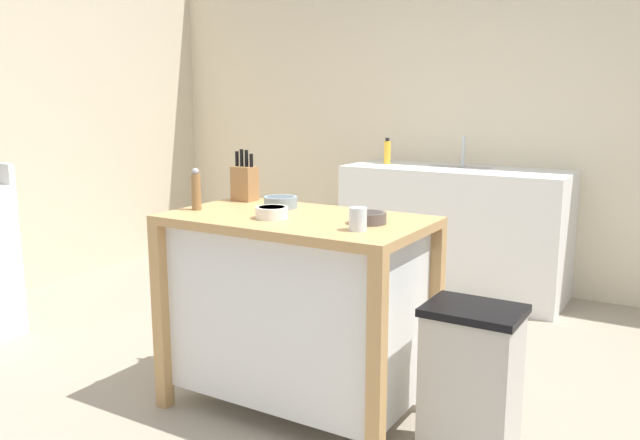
{
  "coord_description": "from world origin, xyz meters",
  "views": [
    {
      "loc": [
        1.39,
        -2.25,
        1.41
      ],
      "look_at": [
        -0.12,
        0.27,
        0.85
      ],
      "focal_mm": 36.68,
      "sensor_mm": 36.0,
      "label": 1
    }
  ],
  "objects_px": {
    "knife_block": "(245,182)",
    "trash_bin": "(471,385)",
    "pepper_grinder": "(196,190)",
    "bottle_dish_soap": "(387,152)",
    "kitchen_island": "(297,303)",
    "drinking_cup": "(358,219)",
    "bowl_stoneware_deep": "(281,202)",
    "sink_faucet": "(463,151)",
    "bowl_ceramic_small": "(272,212)",
    "bowl_ceramic_wide": "(369,217)"
  },
  "relations": [
    {
      "from": "bowl_ceramic_small",
      "to": "kitchen_island",
      "type": "bearing_deg",
      "value": 57.24
    },
    {
      "from": "bowl_ceramic_small",
      "to": "drinking_cup",
      "type": "distance_m",
      "value": 0.43
    },
    {
      "from": "bowl_ceramic_small",
      "to": "pepper_grinder",
      "type": "xyz_separation_m",
      "value": [
        -0.41,
        -0.01,
        0.06
      ]
    },
    {
      "from": "kitchen_island",
      "to": "bowl_ceramic_wide",
      "type": "relative_size",
      "value": 7.8
    },
    {
      "from": "drinking_cup",
      "to": "pepper_grinder",
      "type": "distance_m",
      "value": 0.85
    },
    {
      "from": "knife_block",
      "to": "kitchen_island",
      "type": "bearing_deg",
      "value": -26.42
    },
    {
      "from": "bottle_dish_soap",
      "to": "sink_faucet",
      "type": "bearing_deg",
      "value": 13.59
    },
    {
      "from": "bowl_ceramic_small",
      "to": "sink_faucet",
      "type": "height_order",
      "value": "sink_faucet"
    },
    {
      "from": "knife_block",
      "to": "bowl_ceramic_wide",
      "type": "relative_size",
      "value": 1.74
    },
    {
      "from": "pepper_grinder",
      "to": "sink_faucet",
      "type": "height_order",
      "value": "sink_faucet"
    },
    {
      "from": "bowl_stoneware_deep",
      "to": "sink_faucet",
      "type": "distance_m",
      "value": 2.1
    },
    {
      "from": "knife_block",
      "to": "trash_bin",
      "type": "height_order",
      "value": "knife_block"
    },
    {
      "from": "sink_faucet",
      "to": "bottle_dish_soap",
      "type": "bearing_deg",
      "value": -166.41
    },
    {
      "from": "pepper_grinder",
      "to": "drinking_cup",
      "type": "bearing_deg",
      "value": -1.93
    },
    {
      "from": "bowl_ceramic_small",
      "to": "pepper_grinder",
      "type": "distance_m",
      "value": 0.42
    },
    {
      "from": "knife_block",
      "to": "sink_faucet",
      "type": "distance_m",
      "value": 2.05
    },
    {
      "from": "knife_block",
      "to": "sink_faucet",
      "type": "height_order",
      "value": "knife_block"
    },
    {
      "from": "drinking_cup",
      "to": "bowl_ceramic_small",
      "type": "bearing_deg",
      "value": 175.38
    },
    {
      "from": "drinking_cup",
      "to": "trash_bin",
      "type": "xyz_separation_m",
      "value": [
        0.44,
        0.11,
        -0.62
      ]
    },
    {
      "from": "pepper_grinder",
      "to": "trash_bin",
      "type": "xyz_separation_m",
      "value": [
        1.28,
        0.08,
        -0.67
      ]
    },
    {
      "from": "drinking_cup",
      "to": "kitchen_island",
      "type": "bearing_deg",
      "value": 160.55
    },
    {
      "from": "bowl_stoneware_deep",
      "to": "kitchen_island",
      "type": "bearing_deg",
      "value": -37.96
    },
    {
      "from": "knife_block",
      "to": "bowl_stoneware_deep",
      "type": "distance_m",
      "value": 0.29
    },
    {
      "from": "bowl_ceramic_wide",
      "to": "knife_block",
      "type": "bearing_deg",
      "value": 165.34
    },
    {
      "from": "bowl_ceramic_small",
      "to": "bottle_dish_soap",
      "type": "height_order",
      "value": "bottle_dish_soap"
    },
    {
      "from": "bowl_ceramic_small",
      "to": "pepper_grinder",
      "type": "bearing_deg",
      "value": -179.12
    },
    {
      "from": "sink_faucet",
      "to": "bowl_ceramic_wide",
      "type": "bearing_deg",
      "value": -80.81
    },
    {
      "from": "bowl_ceramic_small",
      "to": "bowl_ceramic_wide",
      "type": "bearing_deg",
      "value": 15.47
    },
    {
      "from": "bowl_ceramic_small",
      "to": "sink_faucet",
      "type": "relative_size",
      "value": 0.63
    },
    {
      "from": "kitchen_island",
      "to": "drinking_cup",
      "type": "bearing_deg",
      "value": -19.45
    },
    {
      "from": "bowl_stoneware_deep",
      "to": "trash_bin",
      "type": "xyz_separation_m",
      "value": [
        0.98,
        -0.16,
        -0.61
      ]
    },
    {
      "from": "drinking_cup",
      "to": "sink_faucet",
      "type": "relative_size",
      "value": 0.41
    },
    {
      "from": "kitchen_island",
      "to": "drinking_cup",
      "type": "distance_m",
      "value": 0.59
    },
    {
      "from": "kitchen_island",
      "to": "bowl_stoneware_deep",
      "type": "height_order",
      "value": "bowl_stoneware_deep"
    },
    {
      "from": "pepper_grinder",
      "to": "kitchen_island",
      "type": "bearing_deg",
      "value": 12.1
    },
    {
      "from": "bottle_dish_soap",
      "to": "drinking_cup",
      "type": "bearing_deg",
      "value": -67.45
    },
    {
      "from": "knife_block",
      "to": "bottle_dish_soap",
      "type": "relative_size",
      "value": 1.31
    },
    {
      "from": "bottle_dish_soap",
      "to": "bowl_stoneware_deep",
      "type": "bearing_deg",
      "value": -78.99
    },
    {
      "from": "bowl_stoneware_deep",
      "to": "bottle_dish_soap",
      "type": "relative_size",
      "value": 0.8
    },
    {
      "from": "knife_block",
      "to": "bottle_dish_soap",
      "type": "distance_m",
      "value": 1.88
    },
    {
      "from": "knife_block",
      "to": "pepper_grinder",
      "type": "relative_size",
      "value": 1.32
    },
    {
      "from": "bowl_ceramic_small",
      "to": "bowl_stoneware_deep",
      "type": "height_order",
      "value": "bowl_stoneware_deep"
    },
    {
      "from": "trash_bin",
      "to": "knife_block",
      "type": "bearing_deg",
      "value": 169.11
    },
    {
      "from": "bowl_ceramic_wide",
      "to": "bottle_dish_soap",
      "type": "bearing_deg",
      "value": 113.33
    },
    {
      "from": "trash_bin",
      "to": "bowl_ceramic_wide",
      "type": "bearing_deg",
      "value": 175.7
    },
    {
      "from": "kitchen_island",
      "to": "bottle_dish_soap",
      "type": "height_order",
      "value": "bottle_dish_soap"
    },
    {
      "from": "pepper_grinder",
      "to": "sink_faucet",
      "type": "distance_m",
      "value": 2.38
    },
    {
      "from": "bowl_ceramic_wide",
      "to": "trash_bin",
      "type": "relative_size",
      "value": 0.23
    },
    {
      "from": "knife_block",
      "to": "pepper_grinder",
      "type": "height_order",
      "value": "knife_block"
    },
    {
      "from": "bowl_ceramic_wide",
      "to": "drinking_cup",
      "type": "height_order",
      "value": "drinking_cup"
    }
  ]
}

